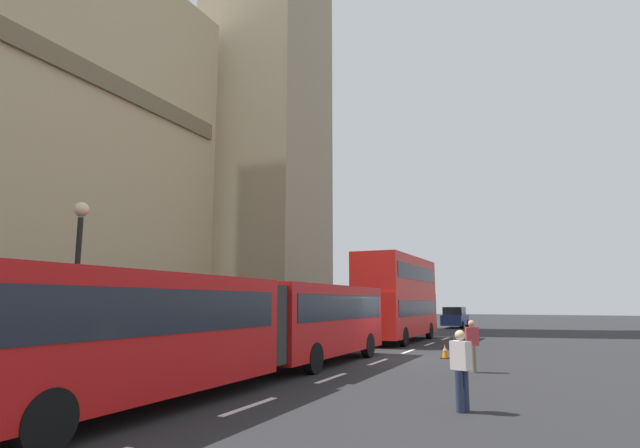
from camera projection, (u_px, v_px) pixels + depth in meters
ground_plane at (389, 358)px, 20.76m from camera, size 160.00×160.00×0.00m
lane_centre_marking at (409, 351)px, 23.54m from camera, size 39.00×0.16×0.01m
articulated_bus at (248, 320)px, 14.89m from camera, size 18.19×2.54×2.90m
double_decker_bus at (398, 295)px, 29.72m from camera, size 9.64×2.54×4.90m
sedan_lead at (455, 317)px, 45.29m from camera, size 4.40×1.86×1.85m
traffic_cone_west at (445, 351)px, 20.69m from camera, size 0.36×0.36×0.58m
traffic_cone_middle at (454, 343)px, 24.60m from camera, size 0.36×0.36×0.58m
street_lamp at (77, 276)px, 14.86m from camera, size 0.44×0.44×5.27m
pedestrian_near_cones at (461, 367)px, 10.71m from camera, size 0.39×0.47×1.69m
pedestrian_by_kerb at (472, 344)px, 16.66m from camera, size 0.37×0.46×1.69m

